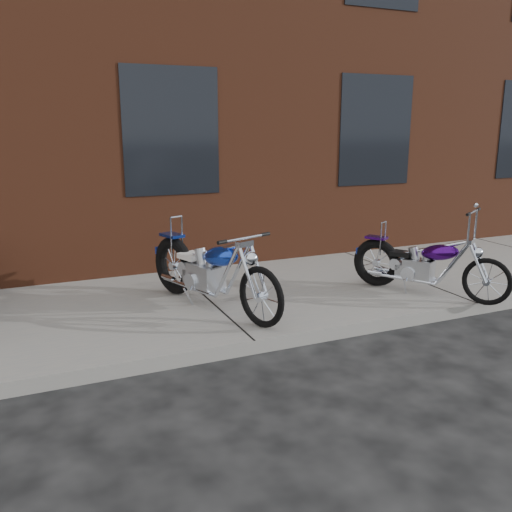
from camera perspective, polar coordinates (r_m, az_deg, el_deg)
name	(u,v)px	position (r m, az deg, el deg)	size (l,w,h in m)	color
ground	(255,354)	(5.64, -0.13, -10.32)	(120.00, 120.00, 0.00)	black
sidewalk	(208,304)	(6.92, -5.07, -5.10)	(22.00, 3.00, 0.15)	gray
building_brick	(109,44)	(13.01, -15.21, 20.70)	(22.00, 10.00, 8.00)	#602D19
chopper_purple	(424,267)	(7.29, 17.32, -1.07)	(1.14, 1.79, 1.15)	black
chopper_blue	(210,273)	(6.46, -4.84, -1.83)	(0.93, 2.26, 1.02)	black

